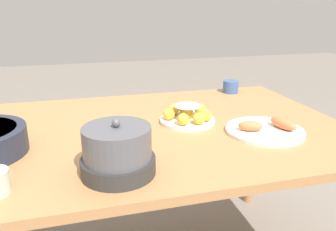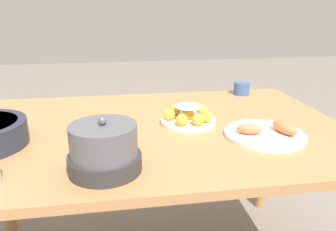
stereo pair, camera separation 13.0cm
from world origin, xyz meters
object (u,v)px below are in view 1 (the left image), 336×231
Objects in this scene: cake_plate at (188,116)px; sauce_bowl at (98,137)px; seafood_platter at (266,129)px; cup_near at (231,87)px; warming_pot at (118,152)px; dining_table at (148,147)px.

cake_plate is 2.19× the size of sauce_bowl.
seafood_platter reaches higher than sauce_bowl.
sauce_bowl is (0.36, 0.09, -0.02)m from cake_plate.
cup_near is at bearing -102.19° from seafood_platter.
cake_plate is 2.73× the size of cup_near.
warming_pot is at bearing 98.95° from sauce_bowl.
seafood_platter is (-0.25, 0.18, -0.02)m from cake_plate.
warming_pot reaches higher than seafood_platter.
dining_table is 19.03× the size of cup_near.
sauce_bowl is 0.62m from seafood_platter.
sauce_bowl is 0.48× the size of warming_pot.
dining_table is at bearing -114.73° from warming_pot.
dining_table is at bearing -158.14° from sauce_bowl.
sauce_bowl reaches higher than dining_table.
cup_near is (-0.38, -0.39, 0.00)m from cake_plate.
dining_table is at bearing -21.59° from seafood_platter.
cup_near is (-0.12, -0.57, 0.02)m from seafood_platter.
seafood_platter reaches higher than dining_table.
cake_plate is 1.05× the size of warming_pot.
seafood_platter is (-0.42, 0.17, 0.10)m from dining_table.
dining_table is 7.35× the size of warming_pot.
cake_plate is at bearing -165.52° from sauce_bowl.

